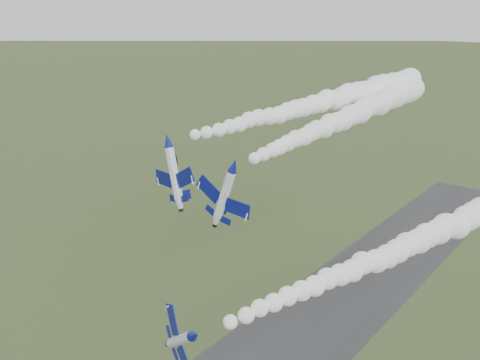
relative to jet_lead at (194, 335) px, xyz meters
name	(u,v)px	position (x,y,z in m)	size (l,w,h in m)	color
jet_lead	(194,335)	(0.00, 0.00, 0.00)	(6.01, 10.95, 7.45)	white
smoke_trail_jet_lead	(412,243)	(12.37, 33.68, 2.95)	(4.85, 66.68, 4.85)	white
jet_pair_left	(167,141)	(-22.13, 18.22, 16.10)	(10.22, 12.48, 3.81)	white
smoke_trail_jet_pair_left	(324,102)	(-16.20, 56.27, 17.64)	(5.41, 71.35, 5.41)	white
jet_pair_right	(233,166)	(-8.80, 18.15, 14.54)	(9.41, 11.93, 3.97)	white
smoke_trail_jet_pair_right	(351,115)	(-9.26, 54.63, 15.98)	(5.44, 67.76, 5.44)	white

